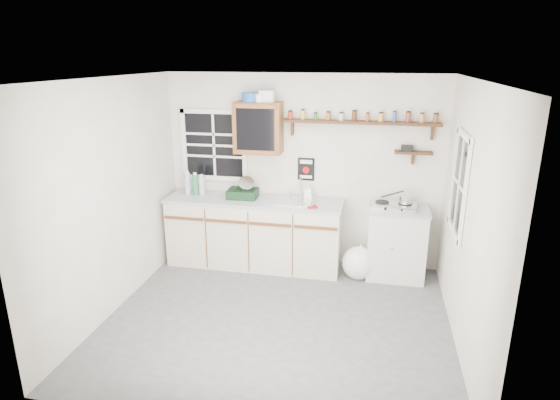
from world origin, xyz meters
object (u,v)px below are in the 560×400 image
at_px(hotplate, 393,205).
at_px(upper_cabinet, 258,128).
at_px(main_cabinet, 254,232).
at_px(right_cabinet, 396,242).
at_px(spice_shelf, 362,121).
at_px(dish_rack, 244,191).

bearing_deg(hotplate, upper_cabinet, -179.42).
bearing_deg(hotplate, main_cabinet, -174.67).
height_order(main_cabinet, right_cabinet, main_cabinet).
xyz_separation_m(spice_shelf, dish_rack, (-1.46, -0.19, -0.92)).
bearing_deg(hotplate, spice_shelf, 160.10).
xyz_separation_m(main_cabinet, spice_shelf, (1.32, 0.21, 1.47)).
height_order(main_cabinet, dish_rack, dish_rack).
height_order(right_cabinet, hotplate, hotplate).
relative_size(upper_cabinet, spice_shelf, 0.34).
bearing_deg(upper_cabinet, main_cabinet, -103.68).
xyz_separation_m(right_cabinet, hotplate, (-0.07, -0.02, 0.49)).
bearing_deg(main_cabinet, dish_rack, 169.84).
relative_size(dish_rack, hotplate, 0.69).
relative_size(main_cabinet, right_cabinet, 2.54).
bearing_deg(spice_shelf, main_cabinet, -170.84).
xyz_separation_m(spice_shelf, hotplate, (0.44, -0.21, -0.98)).
distance_m(main_cabinet, spice_shelf, 1.99).
bearing_deg(upper_cabinet, spice_shelf, 3.08).
height_order(main_cabinet, spice_shelf, spice_shelf).
relative_size(main_cabinet, spice_shelf, 1.21).
distance_m(upper_cabinet, spice_shelf, 1.29).
height_order(right_cabinet, spice_shelf, spice_shelf).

